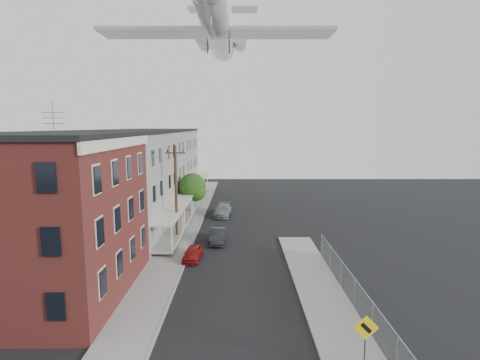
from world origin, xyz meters
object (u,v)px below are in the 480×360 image
object	(u,v)px
warning_sign	(366,336)
utility_pole	(176,192)
car_near	(193,253)
airplane	(218,28)
car_mid	(218,236)
street_tree	(193,188)
car_far	(223,210)

from	to	relation	value
warning_sign	utility_pole	bearing A→B (deg)	120.48
car_near	airplane	world-z (taller)	airplane
car_mid	warning_sign	bearing A→B (deg)	-68.50
utility_pole	airplane	distance (m)	20.77
utility_pole	car_mid	world-z (taller)	utility_pole
car_near	airplane	distance (m)	26.66
utility_pole	warning_sign	bearing A→B (deg)	-59.52
warning_sign	street_tree	world-z (taller)	street_tree
utility_pole	car_mid	size ratio (longest dim) A/B	2.31
warning_sign	car_far	size ratio (longest dim) A/B	0.60
street_tree	airplane	bearing A→B (deg)	21.62
street_tree	car_far	xyz separation A→B (m)	(3.47, 0.25, -2.77)
utility_pole	car_near	distance (m)	6.66
street_tree	car_near	world-z (taller)	street_tree
car_near	car_far	distance (m)	15.08
utility_pole	car_mid	distance (m)	5.55
car_mid	car_far	xyz separation A→B (m)	(0.00, 10.48, 0.04)
utility_pole	car_near	bearing A→B (deg)	-66.79
car_mid	airplane	bearing A→B (deg)	92.13
warning_sign	utility_pole	distance (m)	22.25
car_mid	utility_pole	bearing A→B (deg)	175.31
warning_sign	airplane	distance (m)	37.02
car_mid	airplane	world-z (taller)	airplane
street_tree	airplane	xyz separation A→B (m)	(3.03, 1.20, 18.44)
warning_sign	car_near	size ratio (longest dim) A/B	0.86
car_near	airplane	bearing A→B (deg)	90.02
car_near	car_mid	bearing A→B (deg)	73.55
utility_pole	car_far	world-z (taller)	utility_pole
warning_sign	car_far	distance (m)	30.14
car_far	airplane	xyz separation A→B (m)	(-0.44, 0.96, 21.21)
street_tree	airplane	world-z (taller)	airplane
warning_sign	car_mid	world-z (taller)	warning_sign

